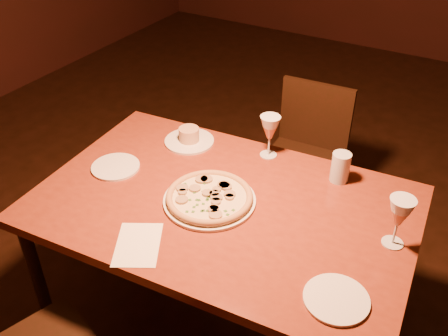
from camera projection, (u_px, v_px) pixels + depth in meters
The scene contains 11 objects.
floor at pixel (284, 303), 2.42m from camera, with size 7.00×7.00×0.00m, color black.
dining_table at pixel (223, 215), 1.91m from camera, with size 1.46×0.99×0.75m.
chair_far at pixel (306, 151), 2.70m from camera, with size 0.41×0.41×0.81m.
pizza_plate at pixel (209, 197), 1.86m from camera, with size 0.35×0.35×0.04m.
ramekin_saucer at pixel (189, 138), 2.21m from camera, with size 0.22×0.22×0.07m.
wine_glass_far at pixel (269, 136), 2.08m from camera, with size 0.08×0.08×0.19m, color #C67452, non-canonical shape.
wine_glass_right at pixel (398, 222), 1.63m from camera, with size 0.09×0.09×0.19m, color #C67452, non-canonical shape.
water_tumbler at pixel (340, 167), 1.95m from camera, with size 0.07×0.07×0.12m, color silver.
side_plate_left at pixel (116, 167), 2.05m from camera, with size 0.20×0.20×0.01m, color white.
side_plate_near at pixel (336, 299), 1.48m from camera, with size 0.20×0.20×0.01m, color white.
menu_card at pixel (138, 244), 1.68m from camera, with size 0.15×0.21×0.00m, color white.
Camera 1 is at (0.55, -1.54, 1.92)m, focal length 40.00 mm.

